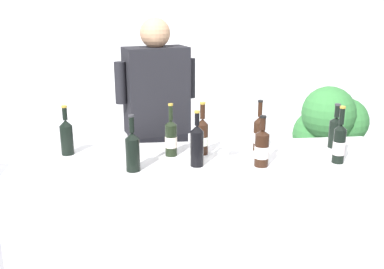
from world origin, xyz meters
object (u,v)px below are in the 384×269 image
(wine_bottle_5, at_px, (133,150))
(wine_glass, at_px, (226,141))
(wine_bottle_1, at_px, (335,131))
(wine_bottle_8, at_px, (171,138))
(wine_bottle_4, at_px, (259,133))
(wine_bottle_2, at_px, (339,143))
(wine_bottle_6, at_px, (67,136))
(wine_bottle_7, at_px, (202,136))
(wine_bottle_3, at_px, (262,148))
(potted_shrub, at_px, (331,127))
(wine_bottle_0, at_px, (197,144))
(person_server, at_px, (158,138))

(wine_bottle_5, bearing_deg, wine_glass, 14.04)
(wine_bottle_1, height_order, wine_bottle_8, wine_bottle_8)
(wine_bottle_4, bearing_deg, wine_bottle_2, -33.37)
(wine_bottle_6, xyz_separation_m, wine_bottle_7, (0.85, -0.08, -0.00))
(wine_bottle_3, bearing_deg, potted_shrub, 53.76)
(wine_bottle_7, relative_size, wine_glass, 1.98)
(wine_glass, distance_m, potted_shrub, 1.76)
(wine_bottle_0, bearing_deg, wine_bottle_5, -173.18)
(wine_bottle_6, bearing_deg, wine_bottle_5, -38.03)
(wine_bottle_2, height_order, potted_shrub, wine_bottle_2)
(wine_bottle_4, height_order, wine_bottle_6, wine_bottle_4)
(wine_bottle_5, xyz_separation_m, person_server, (0.16, 0.82, -0.19))
(wine_bottle_3, bearing_deg, wine_bottle_2, 1.21)
(wine_bottle_6, relative_size, wine_bottle_8, 0.95)
(wine_bottle_8, bearing_deg, wine_bottle_5, -133.64)
(person_server, bearing_deg, wine_bottle_2, -37.02)
(wine_bottle_2, distance_m, potted_shrub, 1.51)
(wine_bottle_2, relative_size, wine_bottle_7, 1.03)
(wine_bottle_0, distance_m, wine_bottle_3, 0.38)
(wine_bottle_8, xyz_separation_m, person_server, (-0.07, 0.58, -0.18))
(wine_bottle_2, relative_size, wine_bottle_6, 1.10)
(wine_glass, bearing_deg, wine_bottle_5, -165.96)
(wine_bottle_4, height_order, wine_bottle_8, same)
(wine_bottle_4, bearing_deg, potted_shrub, 48.84)
(wine_bottle_6, height_order, wine_bottle_7, wine_bottle_7)
(wine_bottle_7, xyz_separation_m, wine_bottle_8, (-0.20, -0.01, -0.01))
(person_server, bearing_deg, wine_glass, -59.14)
(wine_glass, distance_m, person_server, 0.81)
(wine_bottle_2, xyz_separation_m, wine_glass, (-0.66, 0.13, -0.01))
(wine_bottle_4, distance_m, wine_bottle_5, 0.86)
(wine_bottle_4, xyz_separation_m, person_server, (-0.65, 0.53, -0.18))
(person_server, bearing_deg, wine_bottle_4, -39.22)
(wine_bottle_7, xyz_separation_m, potted_shrub, (1.34, 1.14, -0.30))
(wine_bottle_3, bearing_deg, wine_bottle_5, -179.71)
(wine_bottle_3, bearing_deg, wine_bottle_6, 164.45)
(wine_glass, height_order, potted_shrub, potted_shrub)
(wine_bottle_4, distance_m, wine_bottle_7, 0.38)
(wine_bottle_5, bearing_deg, wine_bottle_4, 19.82)
(wine_bottle_0, height_order, wine_bottle_3, wine_bottle_0)
(wine_bottle_1, distance_m, wine_bottle_2, 0.30)
(wine_bottle_6, xyz_separation_m, wine_bottle_8, (0.65, -0.09, -0.01))
(wine_bottle_6, bearing_deg, wine_bottle_3, -15.55)
(wine_bottle_1, xyz_separation_m, wine_bottle_4, (-0.52, -0.01, 0.00))
(wine_bottle_5, xyz_separation_m, wine_glass, (0.56, 0.14, -0.01))
(potted_shrub, bearing_deg, wine_bottle_7, -139.55)
(wine_bottle_2, relative_size, person_server, 0.20)
(wine_bottle_5, relative_size, wine_bottle_6, 1.04)
(wine_bottle_3, xyz_separation_m, wine_bottle_5, (-0.75, -0.00, 0.01))
(wine_bottle_3, height_order, wine_glass, wine_bottle_3)
(wine_bottle_1, xyz_separation_m, wine_bottle_7, (-0.89, -0.05, 0.01))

